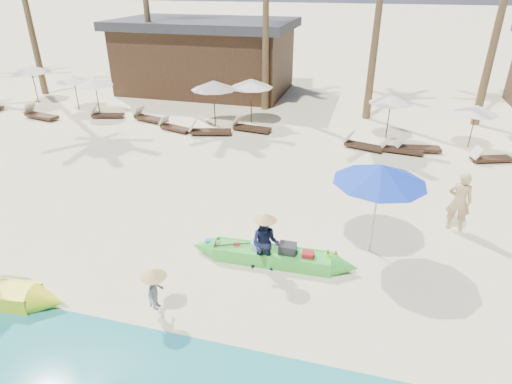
# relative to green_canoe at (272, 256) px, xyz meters

# --- Properties ---
(ground) EXTENTS (240.00, 240.00, 0.00)m
(ground) POSITION_rel_green_canoe_xyz_m (-0.30, -0.45, -0.21)
(ground) COLOR beige
(ground) RESTS_ON ground
(green_canoe) EXTENTS (4.87, 0.73, 0.62)m
(green_canoe) POSITION_rel_green_canoe_xyz_m (0.00, 0.00, 0.00)
(green_canoe) COLOR green
(green_canoe) RESTS_ON ground
(tourist) EXTENTS (0.71, 0.51, 1.81)m
(tourist) POSITION_rel_green_canoe_xyz_m (4.74, 3.00, 0.70)
(tourist) COLOR tan
(tourist) RESTS_ON ground
(vendor_green) EXTENTS (0.75, 0.60, 1.49)m
(vendor_green) POSITION_rel_green_canoe_xyz_m (-0.11, -0.32, 0.54)
(vendor_green) COLOR #141A38
(vendor_green) RESTS_ON ground
(vendor_yellow) EXTENTS (0.35, 0.59, 0.90)m
(vendor_yellow) POSITION_rel_green_canoe_xyz_m (-1.97, -2.50, 0.42)
(vendor_yellow) COLOR gray
(vendor_yellow) RESTS_ON ground
(blue_umbrella) EXTENTS (2.34, 2.34, 2.52)m
(blue_umbrella) POSITION_rel_green_canoe_xyz_m (2.41, 1.21, 2.07)
(blue_umbrella) COLOR #99999E
(blue_umbrella) RESTS_ON ground
(resort_parasol_1) EXTENTS (2.07, 2.07, 2.13)m
(resort_parasol_1) POSITION_rel_green_canoe_xyz_m (-16.86, 11.73, 1.71)
(resort_parasol_1) COLOR #3A2717
(resort_parasol_1) RESTS_ON ground
(resort_parasol_2) EXTENTS (1.85, 1.85, 1.90)m
(resort_parasol_2) POSITION_rel_green_canoe_xyz_m (-13.60, 11.03, 1.51)
(resort_parasol_2) COLOR #3A2717
(resort_parasol_2) RESTS_ON ground
(lounger_2_left) EXTENTS (2.05, 0.97, 0.67)m
(lounger_2_left) POSITION_rel_green_canoe_xyz_m (-14.49, 9.01, 0.02)
(lounger_2_left) COLOR #3A2717
(lounger_2_left) RESTS_ON ground
(resort_parasol_3) EXTENTS (1.85, 1.85, 1.91)m
(resort_parasol_3) POSITION_rel_green_canoe_xyz_m (-11.97, 10.53, 1.51)
(resort_parasol_3) COLOR #3A2717
(resort_parasol_3) RESTS_ON ground
(lounger_3_left) EXTENTS (1.76, 0.92, 0.57)m
(lounger_3_left) POSITION_rel_green_canoe_xyz_m (-11.28, 10.03, -0.02)
(lounger_3_left) COLOR #3A2717
(lounger_3_left) RESTS_ON ground
(lounger_3_right) EXTENTS (2.00, 1.07, 0.65)m
(lounger_3_right) POSITION_rel_green_canoe_xyz_m (-8.80, 10.07, 0.01)
(lounger_3_right) COLOR #3A2717
(lounger_3_right) RESTS_ON ground
(resort_parasol_4) EXTENTS (2.16, 2.16, 2.22)m
(resort_parasol_4) POSITION_rel_green_canoe_xyz_m (-5.30, 10.28, 1.80)
(resort_parasol_4) COLOR #3A2717
(resort_parasol_4) RESTS_ON ground
(lounger_4_left) EXTENTS (1.77, 1.00, 0.57)m
(lounger_4_left) POSITION_rel_green_canoe_xyz_m (-6.97, 9.07, -0.02)
(lounger_4_left) COLOR #3A2717
(lounger_4_left) RESTS_ON ground
(lounger_4_right) EXTENTS (2.03, 1.05, 0.66)m
(lounger_4_right) POSITION_rel_green_canoe_xyz_m (-5.17, 8.91, 0.01)
(lounger_4_right) COLOR #3A2717
(lounger_4_right) RESTS_ON ground
(resort_parasol_5) EXTENTS (2.14, 2.14, 2.20)m
(resort_parasol_5) POSITION_rel_green_canoe_xyz_m (-3.71, 11.22, 1.78)
(resort_parasol_5) COLOR #3A2717
(resort_parasol_5) RESTS_ON ground
(lounger_5_left) EXTENTS (1.95, 0.83, 0.64)m
(lounger_5_left) POSITION_rel_green_canoe_xyz_m (-3.45, 9.93, 0.01)
(lounger_5_left) COLOR #3A2717
(lounger_5_left) RESTS_ON ground
(resort_parasol_6) EXTENTS (1.94, 1.94, 2.00)m
(resort_parasol_6) POSITION_rel_green_canoe_xyz_m (2.84, 10.63, 1.59)
(resort_parasol_6) COLOR #3A2717
(resort_parasol_6) RESTS_ON ground
(lounger_6_left) EXTENTS (1.81, 1.01, 0.59)m
(lounger_6_left) POSITION_rel_green_canoe_xyz_m (1.82, 8.95, -0.01)
(lounger_6_left) COLOR #3A2717
(lounger_6_left) RESTS_ON ground
(lounger_6_right) EXTENTS (1.74, 0.70, 0.57)m
(lounger_6_right) POSITION_rel_green_canoe_xyz_m (3.41, 8.86, -0.02)
(lounger_6_right) COLOR #3A2717
(lounger_6_right) RESTS_ON ground
(resort_parasol_7) EXTENTS (1.79, 1.79, 1.84)m
(resort_parasol_7) POSITION_rel_green_canoe_xyz_m (6.28, 10.34, 1.45)
(resort_parasol_7) COLOR #3A2717
(resort_parasol_7) RESTS_ON ground
(lounger_7_left) EXTENTS (1.94, 0.87, 0.64)m
(lounger_7_left) POSITION_rel_green_canoe_xyz_m (4.01, 9.18, 0.00)
(lounger_7_left) COLOR #3A2717
(lounger_7_left) RESTS_ON ground
(lounger_7_right) EXTENTS (1.72, 1.03, 0.56)m
(lounger_7_right) POSITION_rel_green_canoe_xyz_m (6.78, 8.77, -0.02)
(lounger_7_right) COLOR #3A2717
(lounger_7_right) RESTS_ON ground
(pavilion_west) EXTENTS (10.80, 6.60, 4.30)m
(pavilion_west) POSITION_rel_green_canoe_xyz_m (-8.30, 17.05, 1.98)
(pavilion_west) COLOR #3A2717
(pavilion_west) RESTS_ON ground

